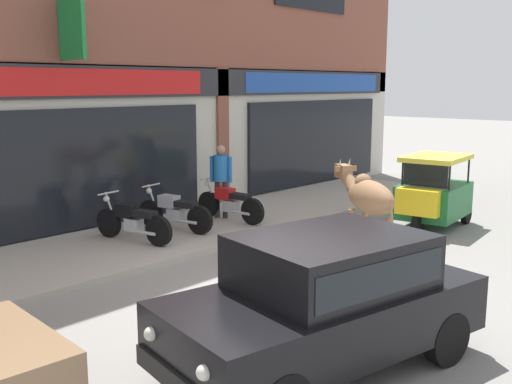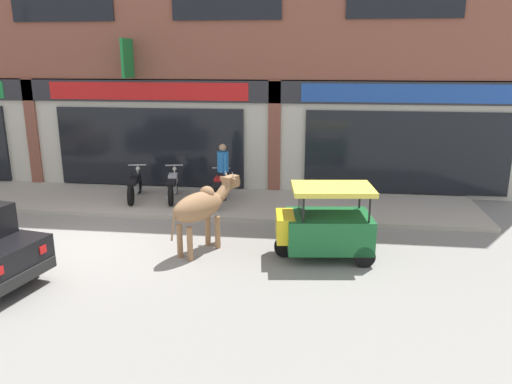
{
  "view_description": "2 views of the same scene",
  "coord_description": "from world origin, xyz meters",
  "px_view_note": "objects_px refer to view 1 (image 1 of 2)",
  "views": [
    {
      "loc": [
        -6.43,
        -5.42,
        3.0
      ],
      "look_at": [
        0.58,
        1.0,
        1.29
      ],
      "focal_mm": 42.0,
      "sensor_mm": 36.0,
      "label": 1
    },
    {
      "loc": [
        5.14,
        -9.58,
        4.05
      ],
      "look_at": [
        3.8,
        1.0,
        1.15
      ],
      "focal_mm": 35.0,
      "sensor_mm": 36.0,
      "label": 2
    }
  ],
  "objects_px": {
    "auto_rickshaw": "(433,196)",
    "pedestrian": "(221,173)",
    "car_1": "(326,295)",
    "motorcycle_2": "(230,203)",
    "motorcycle_1": "(174,211)",
    "motorcycle_0": "(133,221)",
    "cow": "(368,197)"
  },
  "relations": [
    {
      "from": "auto_rickshaw",
      "to": "pedestrian",
      "type": "relative_size",
      "value": 1.29
    },
    {
      "from": "car_1",
      "to": "motorcycle_2",
      "type": "xyz_separation_m",
      "value": [
        3.95,
        5.37,
        -0.31
      ]
    },
    {
      "from": "motorcycle_2",
      "to": "pedestrian",
      "type": "bearing_deg",
      "value": 78.36
    },
    {
      "from": "motorcycle_1",
      "to": "motorcycle_0",
      "type": "bearing_deg",
      "value": -174.54
    },
    {
      "from": "cow",
      "to": "motorcycle_0",
      "type": "bearing_deg",
      "value": 129.46
    },
    {
      "from": "auto_rickshaw",
      "to": "pedestrian",
      "type": "xyz_separation_m",
      "value": [
        -2.82,
        3.55,
        0.45
      ]
    },
    {
      "from": "cow",
      "to": "car_1",
      "type": "xyz_separation_m",
      "value": [
        -4.24,
        -2.15,
        -0.19
      ]
    },
    {
      "from": "cow",
      "to": "pedestrian",
      "type": "height_order",
      "value": "pedestrian"
    },
    {
      "from": "car_1",
      "to": "motorcycle_2",
      "type": "bearing_deg",
      "value": 53.71
    },
    {
      "from": "auto_rickshaw",
      "to": "motorcycle_1",
      "type": "distance_m",
      "value": 5.45
    },
    {
      "from": "pedestrian",
      "to": "motorcycle_2",
      "type": "bearing_deg",
      "value": -101.64
    },
    {
      "from": "motorcycle_1",
      "to": "pedestrian",
      "type": "bearing_deg",
      "value": 5.11
    },
    {
      "from": "motorcycle_0",
      "to": "auto_rickshaw",
      "type": "bearing_deg",
      "value": -31.92
    },
    {
      "from": "motorcycle_1",
      "to": "auto_rickshaw",
      "type": "bearing_deg",
      "value": -38.91
    },
    {
      "from": "pedestrian",
      "to": "motorcycle_1",
      "type": "bearing_deg",
      "value": -174.89
    },
    {
      "from": "auto_rickshaw",
      "to": "motorcycle_2",
      "type": "relative_size",
      "value": 1.13
    },
    {
      "from": "motorcycle_1",
      "to": "pedestrian",
      "type": "distance_m",
      "value": 1.55
    },
    {
      "from": "motorcycle_0",
      "to": "pedestrian",
      "type": "relative_size",
      "value": 1.12
    },
    {
      "from": "cow",
      "to": "motorcycle_2",
      "type": "relative_size",
      "value": 1.07
    },
    {
      "from": "car_1",
      "to": "auto_rickshaw",
      "type": "height_order",
      "value": "auto_rickshaw"
    },
    {
      "from": "car_1",
      "to": "cow",
      "type": "bearing_deg",
      "value": 26.88
    },
    {
      "from": "auto_rickshaw",
      "to": "motorcycle_2",
      "type": "distance_m",
      "value": 4.32
    },
    {
      "from": "cow",
      "to": "motorcycle_1",
      "type": "relative_size",
      "value": 1.08
    },
    {
      "from": "auto_rickshaw",
      "to": "motorcycle_0",
      "type": "relative_size",
      "value": 1.14
    },
    {
      "from": "auto_rickshaw",
      "to": "motorcycle_0",
      "type": "distance_m",
      "value": 6.28
    },
    {
      "from": "cow",
      "to": "car_1",
      "type": "distance_m",
      "value": 4.76
    },
    {
      "from": "motorcycle_0",
      "to": "cow",
      "type": "bearing_deg",
      "value": -50.54
    },
    {
      "from": "car_1",
      "to": "auto_rickshaw",
      "type": "distance_m",
      "value": 7.16
    },
    {
      "from": "cow",
      "to": "motorcycle_0",
      "type": "distance_m",
      "value": 4.34
    },
    {
      "from": "cow",
      "to": "auto_rickshaw",
      "type": "height_order",
      "value": "cow"
    },
    {
      "from": "motorcycle_1",
      "to": "motorcycle_2",
      "type": "height_order",
      "value": "same"
    },
    {
      "from": "car_1",
      "to": "pedestrian",
      "type": "bearing_deg",
      "value": 54.88
    }
  ]
}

